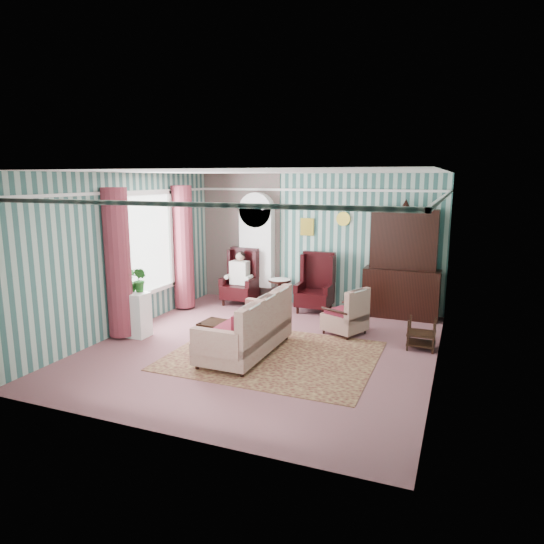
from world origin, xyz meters
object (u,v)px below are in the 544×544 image
at_px(wingback_left, 240,277).
at_px(wingback_right, 315,283).
at_px(seated_woman, 240,278).
at_px(plant_stand, 134,314).
at_px(bookcase, 257,253).
at_px(dresser_hutch, 403,260).
at_px(sofa, 245,322).
at_px(round_side_table, 280,293).
at_px(floral_armchair, 345,306).
at_px(nest_table, 421,333).
at_px(coffee_table, 227,336).

height_order(wingback_left, wingback_right, same).
bearing_deg(seated_woman, plant_stand, -106.22).
relative_size(bookcase, dresser_hutch, 0.95).
bearing_deg(seated_woman, sofa, -63.00).
xyz_separation_m(bookcase, dresser_hutch, (3.25, -0.12, 0.06)).
xyz_separation_m(bookcase, round_side_table, (0.65, -0.24, -0.82)).
bearing_deg(round_side_table, floral_armchair, -37.40).
xyz_separation_m(wingback_left, seated_woman, (0.00, 0.00, -0.04)).
xyz_separation_m(dresser_hutch, plant_stand, (-4.30, -3.02, -0.78)).
xyz_separation_m(nest_table, plant_stand, (-4.87, -1.20, 0.13)).
xyz_separation_m(bookcase, wingback_right, (1.50, -0.39, -0.50)).
bearing_deg(wingback_right, round_side_table, 169.99).
height_order(bookcase, coffee_table, bookcase).
bearing_deg(sofa, bookcase, 21.07).
xyz_separation_m(plant_stand, coffee_table, (1.84, 0.06, -0.19)).
height_order(dresser_hutch, floral_armchair, dresser_hutch).
bearing_deg(nest_table, wingback_right, 146.25).
relative_size(nest_table, floral_armchair, 0.52).
height_order(wingback_right, coffee_table, wingback_right).
xyz_separation_m(wingback_right, seated_woman, (-1.75, 0.00, -0.04)).
relative_size(seated_woman, nest_table, 2.19).
height_order(bookcase, wingback_right, bookcase).
height_order(seated_woman, plant_stand, seated_woman).
distance_m(wingback_right, seated_woman, 1.75).
xyz_separation_m(dresser_hutch, round_side_table, (-2.60, -0.12, -0.88)).
distance_m(dresser_hutch, coffee_table, 3.97).
relative_size(seated_woman, round_side_table, 1.97).
xyz_separation_m(nest_table, coffee_table, (-3.03, -1.14, -0.06)).
height_order(plant_stand, sofa, sofa).
xyz_separation_m(seated_woman, floral_armchair, (2.70, -1.22, -0.07)).
height_order(plant_stand, floral_armchair, floral_armchair).
bearing_deg(coffee_table, bookcase, 104.37).
distance_m(wingback_left, seated_woman, 0.04).
bearing_deg(sofa, nest_table, -63.49).
bearing_deg(nest_table, sofa, -154.27).
xyz_separation_m(bookcase, plant_stand, (-1.05, -3.14, -0.72)).
xyz_separation_m(dresser_hutch, nest_table, (0.57, -1.82, -0.91)).
bearing_deg(bookcase, seated_woman, -122.66).
bearing_deg(sofa, round_side_table, 11.02).
relative_size(plant_stand, floral_armchair, 0.77).
distance_m(dresser_hutch, wingback_right, 1.86).
bearing_deg(dresser_hutch, seated_woman, -175.59).
height_order(bookcase, floral_armchair, bookcase).
bearing_deg(dresser_hutch, nest_table, -72.61).
distance_m(wingback_right, nest_table, 2.81).
xyz_separation_m(wingback_left, nest_table, (4.07, -1.55, -0.35)).
bearing_deg(dresser_hutch, round_side_table, -177.36).
relative_size(dresser_hutch, plant_stand, 2.95).
bearing_deg(coffee_table, round_side_table, 92.79).
height_order(wingback_left, nest_table, wingback_left).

